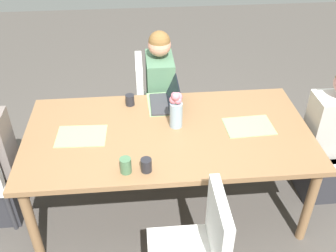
{
  "coord_description": "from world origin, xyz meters",
  "views": [
    {
      "loc": [
        0.21,
        2.29,
        2.43
      ],
      "look_at": [
        0.0,
        0.0,
        0.79
      ],
      "focal_mm": 41.12,
      "sensor_mm": 36.0,
      "label": 1
    }
  ],
  "objects": [
    {
      "name": "coffee_mug_near_right",
      "position": [
        0.18,
        0.42,
        0.78
      ],
      "size": [
        0.07,
        0.07,
        0.09
      ],
      "primitive_type": "cylinder",
      "color": "#232328",
      "rests_on": "dining_table"
    },
    {
      "name": "person_near_left_far",
      "position": [
        -0.0,
        -0.81,
        0.53
      ],
      "size": [
        0.36,
        0.4,
        1.19
      ],
      "color": "#2D2D33",
      "rests_on": "ground_plane"
    },
    {
      "name": "chair_head_left_left_mid",
      "position": [
        -1.37,
        -0.09,
        0.5
      ],
      "size": [
        0.44,
        0.44,
        0.9
      ],
      "color": "silver",
      "rests_on": "ground_plane"
    },
    {
      "name": "coffee_mug_centre_left",
      "position": [
        0.31,
        0.41,
        0.79
      ],
      "size": [
        0.07,
        0.07,
        0.11
      ],
      "primitive_type": "cylinder",
      "color": "#47704C",
      "rests_on": "dining_table"
    },
    {
      "name": "coffee_mug_near_left",
      "position": [
        0.28,
        -0.4,
        0.78
      ],
      "size": [
        0.07,
        0.07,
        0.09
      ],
      "primitive_type": "cylinder",
      "color": "#232328",
      "rests_on": "dining_table"
    },
    {
      "name": "chair_far_right_near",
      "position": [
        -0.1,
        0.87,
        0.5
      ],
      "size": [
        0.44,
        0.44,
        0.9
      ],
      "color": "silver",
      "rests_on": "ground_plane"
    },
    {
      "name": "placemat_near_left_far",
      "position": [
        -0.0,
        -0.39,
        0.74
      ],
      "size": [
        0.27,
        0.37,
        0.0
      ],
      "primitive_type": "cube",
      "rotation": [
        0.0,
        0.0,
        1.6
      ],
      "color": "#7FAD70",
      "rests_on": "dining_table"
    },
    {
      "name": "chair_near_left_far",
      "position": [
        0.07,
        -0.87,
        0.5
      ],
      "size": [
        0.44,
        0.44,
        0.9
      ],
      "color": "silver",
      "rests_on": "ground_plane"
    },
    {
      "name": "ground_plane",
      "position": [
        0.0,
        0.0,
        0.0
      ],
      "size": [
        10.0,
        10.0,
        0.0
      ],
      "primitive_type": "plane",
      "color": "#4C4742"
    },
    {
      "name": "placemat_head_right_left_near",
      "position": [
        0.64,
        -0.0,
        0.74
      ],
      "size": [
        0.37,
        0.27,
        0.0
      ],
      "primitive_type": "cube",
      "rotation": [
        0.0,
        0.0,
        3.1
      ],
      "color": "#7FAD70",
      "rests_on": "dining_table"
    },
    {
      "name": "laptop_near_left_far",
      "position": [
        -0.02,
        -0.37,
        0.78
      ],
      "size": [
        0.22,
        0.32,
        0.2
      ],
      "color": "#38383D",
      "rests_on": "dining_table"
    },
    {
      "name": "dining_table",
      "position": [
        0.0,
        0.0,
        0.67
      ],
      "size": [
        2.12,
        1.09,
        0.74
      ],
      "color": "olive",
      "rests_on": "ground_plane"
    },
    {
      "name": "person_head_left_left_mid",
      "position": [
        -1.31,
        -0.02,
        0.53
      ],
      "size": [
        0.4,
        0.36,
        1.19
      ],
      "color": "#2D2D33",
      "rests_on": "ground_plane"
    },
    {
      "name": "placemat_head_left_left_mid",
      "position": [
        -0.62,
        -0.01,
        0.74
      ],
      "size": [
        0.37,
        0.28,
        0.0
      ],
      "primitive_type": "cube",
      "rotation": [
        0.0,
        0.0,
        0.05
      ],
      "color": "#7FAD70",
      "rests_on": "dining_table"
    },
    {
      "name": "flower_vase",
      "position": [
        -0.07,
        -0.07,
        0.89
      ],
      "size": [
        0.1,
        0.1,
        0.3
      ],
      "color": "#8EA8B7",
      "rests_on": "dining_table"
    }
  ]
}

